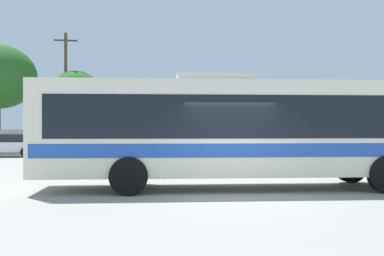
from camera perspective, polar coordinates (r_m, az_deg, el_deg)
The scene contains 7 objects.
ground_plane at distance 22.19m, azimuth -1.80°, elevation -4.64°, with size 300.00×300.00×0.00m, color gray.
perimeter_wall at distance 34.86m, azimuth -4.97°, elevation -1.55°, with size 80.00×0.30×1.67m, color #B2AD9E.
coach_bus_cream_blue at distance 14.14m, azimuth 5.76°, elevation 0.02°, with size 12.44×3.87×3.38m.
parked_car_leftmost_white at distance 31.47m, azimuth -21.35°, elevation -1.87°, with size 4.57×2.24×1.40m.
parked_car_second_white at distance 30.83m, azimuth -10.92°, elevation -1.80°, with size 4.28×2.12×1.54m.
utility_pole_far at distance 38.41m, azimuth -14.99°, elevation 4.53°, with size 1.80×0.24×9.24m.
roadside_tree_midleft at distance 37.95m, azimuth -13.85°, elevation 4.32°, with size 3.72×3.72×6.24m.
Camera 1 is at (-3.33, -11.87, 1.82)m, focal length 44.20 mm.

